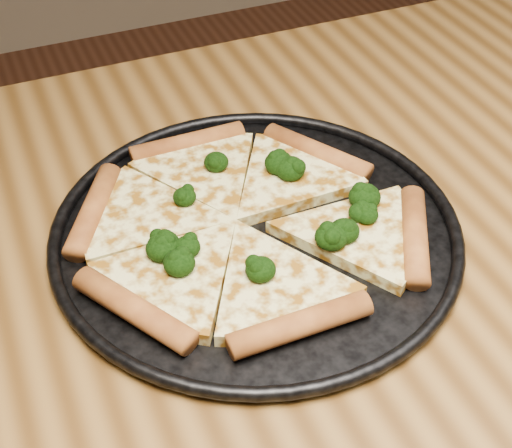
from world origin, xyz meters
name	(u,v)px	position (x,y,z in m)	size (l,w,h in m)	color
dining_table	(354,350)	(0.00, 0.00, 0.66)	(1.20, 0.90, 0.75)	brown
pizza_pan	(256,231)	(-0.06, 0.09, 0.76)	(0.38, 0.38, 0.02)	black
pizza	(241,222)	(-0.07, 0.10, 0.77)	(0.34, 0.29, 0.02)	#FFF59C
broccoli_florets	(260,217)	(-0.06, 0.09, 0.78)	(0.22, 0.18, 0.02)	black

